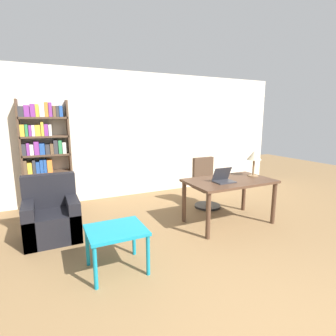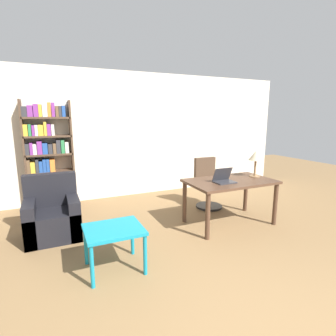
{
  "view_description": "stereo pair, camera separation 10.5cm",
  "coord_description": "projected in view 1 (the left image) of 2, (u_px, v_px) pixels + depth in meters",
  "views": [
    {
      "loc": [
        -1.64,
        -1.06,
        1.75
      ],
      "look_at": [
        0.06,
        2.45,
        0.99
      ],
      "focal_mm": 28.0,
      "sensor_mm": 36.0,
      "label": 1
    },
    {
      "loc": [
        -1.54,
        -1.1,
        1.75
      ],
      "look_at": [
        0.06,
        2.45,
        0.99
      ],
      "focal_mm": 28.0,
      "sensor_mm": 36.0,
      "label": 2
    }
  ],
  "objects": [
    {
      "name": "office_chair",
      "position": [
        206.0,
        185.0,
        5.15
      ],
      "size": [
        0.51,
        0.51,
        0.96
      ],
      "color": "black",
      "rests_on": "ground_plane"
    },
    {
      "name": "laptop",
      "position": [
        223.0,
        179.0,
        4.13
      ],
      "size": [
        0.32,
        0.23,
        0.23
      ],
      "color": "#2D2D33",
      "rests_on": "desk"
    },
    {
      "name": "bookshelf",
      "position": [
        44.0,
        157.0,
        4.92
      ],
      "size": [
        0.86,
        0.28,
        2.05
      ],
      "color": "#4C3828",
      "rests_on": "ground_plane"
    },
    {
      "name": "table_lamp",
      "position": [
        254.0,
        156.0,
        4.49
      ],
      "size": [
        0.24,
        0.24,
        0.45
      ],
      "color": "olive",
      "rests_on": "desk"
    },
    {
      "name": "side_table_blue",
      "position": [
        116.0,
        235.0,
        2.97
      ],
      "size": [
        0.65,
        0.56,
        0.51
      ],
      "color": "teal",
      "rests_on": "ground_plane"
    },
    {
      "name": "armchair",
      "position": [
        52.0,
        218.0,
        3.81
      ],
      "size": [
        0.74,
        0.69,
        0.91
      ],
      "color": "black",
      "rests_on": "ground_plane"
    },
    {
      "name": "desk",
      "position": [
        229.0,
        186.0,
        4.3
      ],
      "size": [
        1.41,
        0.83,
        0.74
      ],
      "color": "#4C3323",
      "rests_on": "ground_plane"
    },
    {
      "name": "wall_back",
      "position": [
        124.0,
        135.0,
        5.71
      ],
      "size": [
        8.0,
        0.06,
        2.7
      ],
      "color": "beige",
      "rests_on": "ground_plane"
    }
  ]
}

